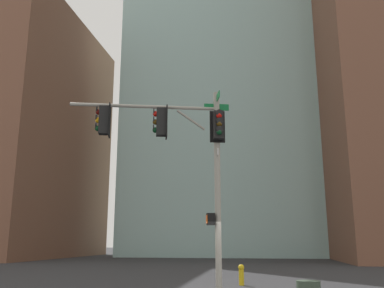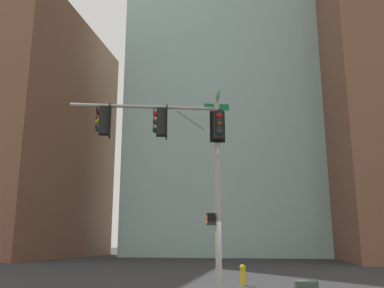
# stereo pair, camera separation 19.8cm
# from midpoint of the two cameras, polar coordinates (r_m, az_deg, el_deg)

# --- Properties ---
(signal_pole_assembly) EXTENTS (2.06, 5.49, 7.17)m
(signal_pole_assembly) POSITION_cam_midpoint_polar(r_m,az_deg,el_deg) (14.73, -1.79, -0.41)
(signal_pole_assembly) COLOR #9E998C
(signal_pole_assembly) RESTS_ON ground_plane
(fire_hydrant) EXTENTS (0.34, 0.26, 0.87)m
(fire_hydrant) POSITION_cam_midpoint_polar(r_m,az_deg,el_deg) (18.99, 6.43, -17.17)
(fire_hydrant) COLOR gold
(fire_hydrant) RESTS_ON ground_plane
(building_brick_midblock) EXTENTS (23.69, 19.82, 28.88)m
(building_brick_midblock) POSITION_cam_midpoint_polar(r_m,az_deg,el_deg) (56.70, -24.74, 1.01)
(building_brick_midblock) COLOR brown
(building_brick_midblock) RESTS_ON ground_plane
(building_glass_tower) EXTENTS (30.91, 31.23, 74.06)m
(building_glass_tower) POSITION_cam_midpoint_polar(r_m,az_deg,el_deg) (71.86, 7.27, 16.39)
(building_glass_tower) COLOR #9EC6C1
(building_glass_tower) RESTS_ON ground_plane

